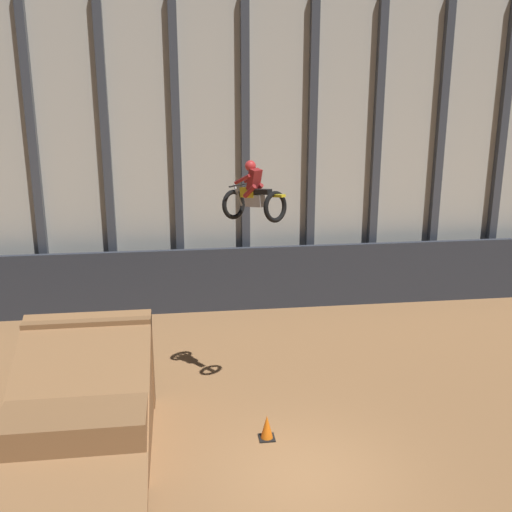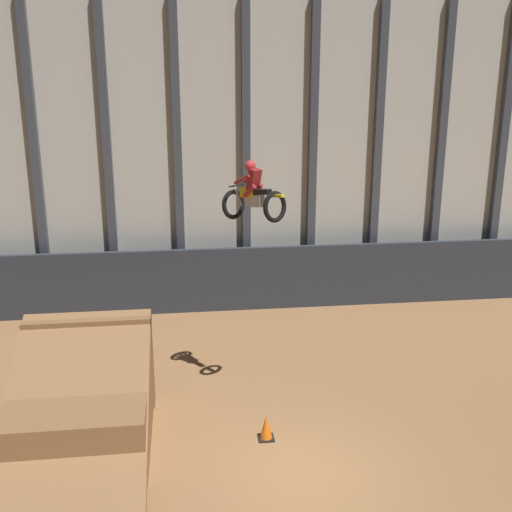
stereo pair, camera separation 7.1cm
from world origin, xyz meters
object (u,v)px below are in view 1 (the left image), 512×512
object	(u,v)px
traffic_cone_near_ramp	(267,427)
traffic_cone_arena_edge	(54,378)
dirt_ramp	(84,406)
hay_bale_trackside	(117,359)
rider_bike_solo	(254,196)

from	to	relation	value
traffic_cone_near_ramp	traffic_cone_arena_edge	xyz separation A→B (m)	(-5.21, 3.06, 0.00)
dirt_ramp	hay_bale_trackside	xyz separation A→B (m)	(0.36, 3.54, -0.58)
rider_bike_solo	traffic_cone_near_ramp	size ratio (longest dim) A/B	2.91
dirt_ramp	hay_bale_trackside	distance (m)	3.61
rider_bike_solo	traffic_cone_arena_edge	world-z (taller)	rider_bike_solo
traffic_cone_near_ramp	dirt_ramp	bearing A→B (deg)	173.23
dirt_ramp	traffic_cone_arena_edge	bearing A→B (deg)	114.34
dirt_ramp	traffic_cone_arena_edge	xyz separation A→B (m)	(-1.17, 2.58, -0.58)
rider_bike_solo	traffic_cone_near_ramp	distance (m)	5.34
traffic_cone_near_ramp	hay_bale_trackside	distance (m)	5.45
dirt_ramp	rider_bike_solo	size ratio (longest dim) A/B	3.07
rider_bike_solo	traffic_cone_near_ramp	bearing A→B (deg)	-127.22
traffic_cone_near_ramp	traffic_cone_arena_edge	size ratio (longest dim) A/B	1.00
dirt_ramp	hay_bale_trackside	size ratio (longest dim) A/B	4.80
dirt_ramp	traffic_cone_near_ramp	world-z (taller)	dirt_ramp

